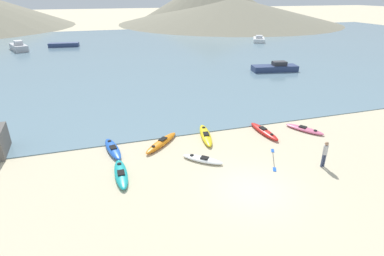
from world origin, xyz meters
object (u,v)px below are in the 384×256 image
Objects in this scene: kayak_on_sand_0 at (203,159)px; moored_boat_1 at (259,40)px; moored_boat_2 at (64,45)px; loose_paddle at (274,159)px; kayak_on_sand_5 at (162,143)px; moored_boat_0 at (275,68)px; kayak_on_sand_4 at (304,129)px; moored_boat_3 at (19,47)px; kayak_on_sand_6 at (121,174)px; kayak_on_sand_1 at (264,131)px; person_near_foreground at (325,153)px; kayak_on_sand_3 at (113,149)px; kayak_on_sand_2 at (206,135)px.

kayak_on_sand_0 is 0.48× the size of moored_boat_1.
moored_boat_2 reaches higher than loose_paddle.
moored_boat_0 is at bearing 40.93° from kayak_on_sand_5.
moored_boat_3 reaches higher than kayak_on_sand_4.
moored_boat_2 is at bearing 97.72° from kayak_on_sand_6.
moored_boat_2 reaches higher than kayak_on_sand_1.
moored_boat_3 reaches higher than kayak_on_sand_6.
kayak_on_sand_4 is at bearing 34.61° from loose_paddle.
moored_boat_3 is (-13.83, 46.09, 0.51)m from kayak_on_sand_6.
person_near_foreground is (-2.13, -4.66, 0.81)m from kayak_on_sand_4.
moored_boat_2 is at bearing 14.50° from moored_boat_3.
loose_paddle is at bearing -117.51° from moored_boat_1.
moored_boat_0 is at bearing 36.31° from kayak_on_sand_3.
kayak_on_sand_2 is at bearing -133.92° from moored_boat_0.
kayak_on_sand_0 is at bearing 157.87° from person_near_foreground.
moored_boat_1 is 45.82m from moored_boat_3.
kayak_on_sand_4 is 5.45m from loose_paddle.
kayak_on_sand_0 is at bearing -112.74° from kayak_on_sand_2.
kayak_on_sand_4 is 0.96× the size of kayak_on_sand_5.
kayak_on_sand_0 is 50.09m from moored_boat_1.
kayak_on_sand_5 is 0.54× the size of moored_boat_2.
moored_boat_2 is 7.57m from moored_boat_3.
moored_boat_2 is at bearing 134.19° from moored_boat_0.
moored_boat_1 is at bearing 66.10° from moored_boat_0.
moored_boat_3 is (-27.56, 43.92, 0.54)m from kayak_on_sand_4.
kayak_on_sand_2 is 1.11× the size of kayak_on_sand_3.
kayak_on_sand_3 is 13.16m from person_near_foreground.
kayak_on_sand_0 is at bearing 2.53° from kayak_on_sand_6.
kayak_on_sand_0 is at bearing -122.47° from moored_boat_1.
kayak_on_sand_0 is at bearing -167.45° from kayak_on_sand_4.
person_near_foreground is at bearing -78.88° from kayak_on_sand_1.
kayak_on_sand_4 is (3.14, -0.49, -0.03)m from kayak_on_sand_1.
kayak_on_sand_3 is 1.29× the size of loose_paddle.
kayak_on_sand_1 is 3.18m from kayak_on_sand_4.
kayak_on_sand_3 is 3.18m from kayak_on_sand_6.
moored_boat_0 is 1.19× the size of moored_boat_1.
person_near_foreground reaches higher than kayak_on_sand_6.
moored_boat_2 is (-6.50, 47.98, 0.26)m from kayak_on_sand_6.
kayak_on_sand_3 is 0.59× the size of moored_boat_2.
kayak_on_sand_6 is at bearing -73.30° from moored_boat_3.
moored_boat_1 is (21.26, 39.81, 0.37)m from kayak_on_sand_1.
kayak_on_sand_6 is 0.62× the size of moored_boat_1.
kayak_on_sand_0 is at bearing -55.53° from kayak_on_sand_5.
person_near_foreground reaches higher than moored_boat_2.
kayak_on_sand_4 is 51.85m from moored_boat_3.
moored_boat_3 reaches higher than moored_boat_2.
kayak_on_sand_3 is (-5.21, 2.95, 0.05)m from kayak_on_sand_0.
moored_boat_1 is 48.94m from loose_paddle.
person_near_foreground is (11.86, -5.65, 0.77)m from kayak_on_sand_3.
loose_paddle is (4.29, -1.14, -0.11)m from kayak_on_sand_0.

